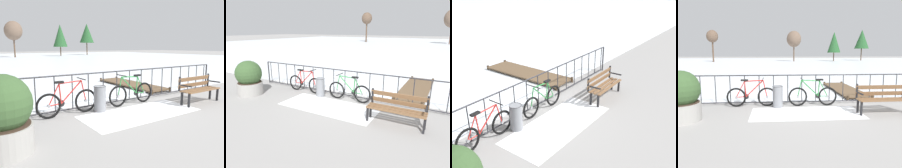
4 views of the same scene
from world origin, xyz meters
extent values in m
plane|color=gray|center=(0.00, 0.00, 0.00)|extent=(160.00, 160.00, 0.00)
cube|color=silver|center=(0.00, 28.40, 0.01)|extent=(80.00, 56.00, 0.03)
cube|color=white|center=(-0.27, -1.20, 0.00)|extent=(3.40, 1.44, 0.01)
cylinder|color=#2D2D33|center=(0.00, 0.00, 1.05)|extent=(9.00, 0.04, 0.04)
cylinder|color=#2D2D33|center=(0.00, 0.00, 0.08)|extent=(9.00, 0.04, 0.04)
cylinder|color=#2D2D33|center=(4.50, 0.00, 0.53)|extent=(0.06, 0.06, 1.05)
cylinder|color=#2D2D33|center=(-3.30, 0.00, 0.57)|extent=(0.03, 0.03, 0.97)
cylinder|color=#2D2D33|center=(-2.80, 0.00, 0.57)|extent=(0.03, 0.03, 0.97)
cylinder|color=#2D2D33|center=(-2.29, 0.00, 0.57)|extent=(0.03, 0.03, 0.97)
cylinder|color=#2D2D33|center=(-1.78, 0.00, 0.57)|extent=(0.03, 0.03, 0.97)
cylinder|color=#2D2D33|center=(-1.27, 0.00, 0.57)|extent=(0.03, 0.03, 0.97)
cylinder|color=#2D2D33|center=(-0.76, 0.00, 0.57)|extent=(0.03, 0.03, 0.97)
cylinder|color=#2D2D33|center=(-0.25, 0.00, 0.57)|extent=(0.03, 0.03, 0.97)
cylinder|color=#2D2D33|center=(0.25, 0.00, 0.57)|extent=(0.03, 0.03, 0.97)
cylinder|color=#2D2D33|center=(0.76, 0.00, 0.57)|extent=(0.03, 0.03, 0.97)
cylinder|color=#2D2D33|center=(1.27, 0.00, 0.57)|extent=(0.03, 0.03, 0.97)
cylinder|color=#2D2D33|center=(1.78, 0.00, 0.57)|extent=(0.03, 0.03, 0.97)
cylinder|color=#2D2D33|center=(2.29, 0.00, 0.57)|extent=(0.03, 0.03, 0.97)
cylinder|color=#2D2D33|center=(2.80, 0.00, 0.57)|extent=(0.03, 0.03, 0.97)
cylinder|color=#2D2D33|center=(3.30, 0.00, 0.57)|extent=(0.03, 0.03, 0.97)
cylinder|color=#2D2D33|center=(3.81, 0.00, 0.57)|extent=(0.03, 0.03, 0.97)
cylinder|color=#2D2D33|center=(4.32, 0.00, 0.57)|extent=(0.03, 0.03, 0.97)
torus|color=black|center=(0.62, -0.32, 0.33)|extent=(0.66, 0.06, 0.66)
cylinder|color=gray|center=(0.62, -0.32, 0.33)|extent=(0.08, 0.06, 0.08)
torus|color=black|center=(-0.43, -0.33, 0.33)|extent=(0.66, 0.06, 0.66)
cylinder|color=gray|center=(-0.43, -0.33, 0.33)|extent=(0.08, 0.06, 0.08)
cylinder|color=#2D843D|center=(0.30, -0.32, 0.62)|extent=(0.08, 0.04, 0.53)
cylinder|color=#2D843D|center=(-0.01, -0.32, 0.63)|extent=(0.61, 0.04, 0.59)
cylinder|color=#2D843D|center=(0.01, -0.32, 0.90)|extent=(0.63, 0.04, 0.07)
cylinder|color=#2D843D|center=(0.45, -0.32, 0.34)|extent=(0.34, 0.03, 0.05)
cylinder|color=#2D843D|center=(0.47, -0.32, 0.61)|extent=(0.32, 0.03, 0.56)
cylinder|color=#2D843D|center=(-0.37, -0.33, 0.62)|extent=(0.16, 0.03, 0.59)
cube|color=black|center=(0.32, -0.32, 0.92)|extent=(0.24, 0.10, 0.05)
cylinder|color=black|center=(-0.31, -0.33, 0.96)|extent=(0.03, 0.52, 0.03)
cylinder|color=black|center=(0.28, -0.32, 0.35)|extent=(0.18, 0.02, 0.18)
torus|color=black|center=(-2.55, -0.27, 0.33)|extent=(0.66, 0.06, 0.66)
cylinder|color=gray|center=(-2.55, -0.27, 0.33)|extent=(0.08, 0.06, 0.08)
torus|color=black|center=(-1.50, -0.27, 0.33)|extent=(0.66, 0.06, 0.66)
cylinder|color=gray|center=(-1.50, -0.27, 0.33)|extent=(0.08, 0.06, 0.08)
cylinder|color=red|center=(-2.23, -0.27, 0.62)|extent=(0.08, 0.04, 0.53)
cylinder|color=red|center=(-1.92, -0.27, 0.63)|extent=(0.61, 0.04, 0.59)
cylinder|color=red|center=(-1.94, -0.27, 0.90)|extent=(0.63, 0.04, 0.07)
cylinder|color=red|center=(-2.38, -0.27, 0.34)|extent=(0.34, 0.03, 0.05)
cylinder|color=red|center=(-2.40, -0.27, 0.61)|extent=(0.32, 0.03, 0.56)
cylinder|color=red|center=(-1.56, -0.27, 0.62)|extent=(0.16, 0.03, 0.59)
cube|color=black|center=(-2.25, -0.27, 0.92)|extent=(0.24, 0.10, 0.05)
cylinder|color=black|center=(-1.62, -0.27, 0.96)|extent=(0.03, 0.52, 0.03)
cylinder|color=black|center=(-2.21, -0.27, 0.35)|extent=(0.18, 0.02, 0.18)
cube|color=brown|center=(2.07, -1.27, 0.44)|extent=(1.60, 0.12, 0.04)
cube|color=brown|center=(2.07, -1.43, 0.44)|extent=(1.60, 0.12, 0.04)
cube|color=brown|center=(2.08, -1.58, 0.44)|extent=(1.60, 0.12, 0.04)
cube|color=brown|center=(2.07, -1.18, 0.58)|extent=(1.60, 0.07, 0.12)
cube|color=brown|center=(2.07, -1.18, 0.78)|extent=(1.60, 0.07, 0.12)
cube|color=black|center=(2.84, -1.55, 0.22)|extent=(0.05, 0.06, 0.44)
cube|color=black|center=(2.83, -1.29, 0.22)|extent=(0.05, 0.06, 0.44)
cube|color=black|center=(2.83, -1.17, 0.67)|extent=(0.05, 0.04, 0.45)
cube|color=black|center=(2.83, -1.42, 0.64)|extent=(0.04, 0.40, 0.04)
cube|color=black|center=(1.32, -1.57, 0.22)|extent=(0.05, 0.06, 0.44)
cube|color=black|center=(1.31, -1.30, 0.22)|extent=(0.05, 0.06, 0.44)
cube|color=black|center=(1.31, -1.19, 0.67)|extent=(0.05, 0.04, 0.45)
cube|color=black|center=(1.31, -1.44, 0.64)|extent=(0.04, 0.40, 0.04)
cylinder|color=#9E9B96|center=(-3.76, -1.65, 0.25)|extent=(0.98, 0.98, 0.49)
cylinder|color=#38281E|center=(-3.76, -1.65, 0.50)|extent=(0.90, 0.90, 0.02)
sphere|color=#38562D|center=(-3.76, -1.65, 0.88)|extent=(1.02, 1.02, 1.02)
cylinder|color=gray|center=(-1.13, -0.42, 0.36)|extent=(0.34, 0.34, 0.72)
torus|color=#494A4E|center=(-1.13, -0.42, 0.72)|extent=(0.35, 0.35, 0.02)
cube|color=brown|center=(2.08, 2.20, 0.12)|extent=(1.10, 3.80, 0.06)
cylinder|color=#433323|center=(1.58, 0.30, 0.10)|extent=(0.10, 0.10, 0.20)
cylinder|color=#433323|center=(2.57, 0.30, 0.10)|extent=(0.10, 0.10, 0.20)
cylinder|color=#433323|center=(1.58, 4.10, 0.10)|extent=(0.10, 0.10, 0.20)
cylinder|color=#433323|center=(2.57, 4.10, 0.10)|extent=(0.10, 0.10, 0.20)
cylinder|color=brown|center=(11.04, 35.05, 1.47)|extent=(0.21, 0.21, 2.94)
cone|color=#235128|center=(11.04, 35.05, 3.85)|extent=(2.67, 2.67, 4.17)
cylinder|color=brown|center=(2.72, 34.26, 1.78)|extent=(0.24, 0.24, 3.56)
ellipsoid|color=brown|center=(2.72, 34.26, 4.41)|extent=(2.85, 2.85, 3.14)
cylinder|color=brown|center=(17.87, 37.39, 2.20)|extent=(0.22, 0.22, 4.39)
cone|color=#235128|center=(17.87, 37.39, 4.63)|extent=(3.06, 3.06, 3.99)
camera|label=1|loc=(-4.17, -5.62, 1.82)|focal=35.03mm
camera|label=2|loc=(3.18, -6.53, 2.57)|focal=31.47mm
camera|label=3|loc=(-5.48, -5.18, 3.95)|focal=43.01mm
camera|label=4|loc=(-1.24, -7.34, 1.86)|focal=33.31mm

